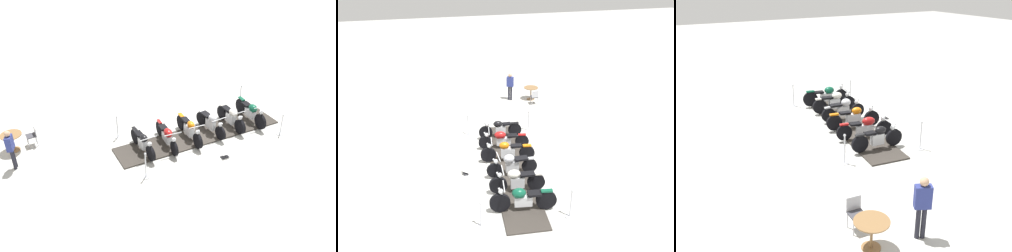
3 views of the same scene
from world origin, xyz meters
The scene contains 16 objects.
ground_plane centered at (0.00, 0.00, 0.00)m, with size 80.00×80.00×0.00m, color silver.
display_platform centered at (0.00, 0.00, 0.03)m, with size 7.61×1.47×0.06m, color #38332D.
motorcycle_black centered at (0.28, 2.69, 0.50)m, with size 2.05×0.74×0.94m.
motorcycle_maroon centered at (0.13, 1.62, 0.51)m, with size 2.24×0.77×0.91m.
motorcycle_copper centered at (0.03, 0.54, 0.50)m, with size 2.27×0.74×0.96m.
motorcycle_chrome centered at (-0.09, -0.54, 0.55)m, with size 2.04×0.73×0.92m.
motorcycle_cream centered at (-0.20, -1.61, 0.53)m, with size 2.07×0.68×0.97m.
motorcycle_forest centered at (-0.34, -2.68, 0.53)m, with size 2.28×0.70×1.04m.
stanchion_left_front centered at (1.85, 3.04, 0.39)m, with size 0.29×0.29×1.09m.
stanchion_left_rear centered at (1.12, -3.38, 0.36)m, with size 0.33×0.33×1.11m.
stanchion_right_rear centered at (-1.85, -3.04, 0.31)m, with size 0.34×0.34×1.01m.
stanchion_right_front centered at (-1.12, 3.38, 0.36)m, with size 0.32×0.32×1.10m.
info_placard centered at (-1.81, 0.12, 0.07)m, with size 0.29×0.37×0.21m.
cafe_table centered at (3.37, 7.05, 0.58)m, with size 0.85×0.85×0.76m.
cafe_chair_near_table centered at (3.31, 6.23, 0.51)m, with size 0.43×0.43×0.86m.
bystander_person centered at (2.13, 7.29, 1.00)m, with size 0.46×0.37×1.67m.
Camera 3 is at (7.33, 12.92, 5.93)m, focal length 40.05 mm.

